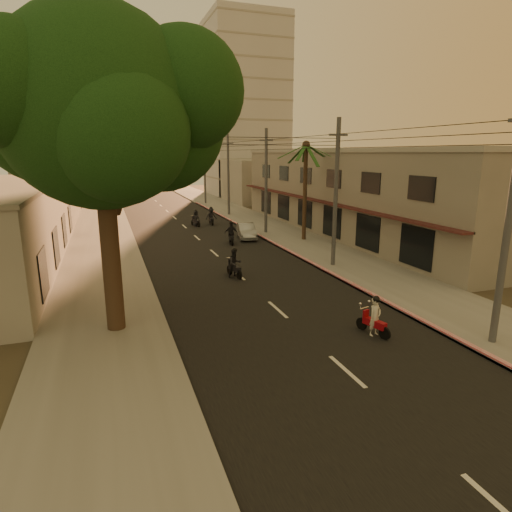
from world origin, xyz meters
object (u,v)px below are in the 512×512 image
object	(u,v)px
broadleaf_tree	(110,110)
scooter_red	(375,318)
scooter_mid_a	(235,264)
scooter_mid_b	(231,234)
parked_car	(246,231)
scooter_far_b	(211,217)
scooter_far_a	(196,219)
palm_tree	(306,150)

from	to	relation	value
broadleaf_tree	scooter_red	distance (m)	12.61
broadleaf_tree	scooter_mid_a	xyz separation A→B (m)	(6.27, 5.55, -7.68)
scooter_mid_b	parked_car	size ratio (longest dim) A/B	0.47
scooter_mid_a	scooter_red	bearing A→B (deg)	-83.21
scooter_mid_b	scooter_far_b	bearing A→B (deg)	94.74
scooter_far_b	scooter_far_a	bearing A→B (deg)	-163.54
palm_tree	scooter_mid_a	distance (m)	13.38
palm_tree	scooter_far_a	size ratio (longest dim) A/B	4.91
palm_tree	scooter_mid_a	xyz separation A→B (m)	(-8.34, -8.31, -6.35)
palm_tree	scooter_far_b	world-z (taller)	palm_tree
scooter_far_a	scooter_far_b	xyz separation A→B (m)	(1.64, 0.42, 0.06)
scooter_mid_a	scooter_far_b	bearing A→B (deg)	70.66
scooter_red	scooter_mid_b	distance (m)	18.41
palm_tree	scooter_far_a	distance (m)	13.56
palm_tree	scooter_mid_b	bearing A→B (deg)	174.42
scooter_mid_a	scooter_far_b	size ratio (longest dim) A/B	0.97
scooter_mid_b	scooter_far_a	xyz separation A→B (m)	(-0.92, 9.18, -0.07)
broadleaf_tree	parked_car	size ratio (longest dim) A/B	3.04
scooter_far_a	parked_car	xyz separation A→B (m)	(2.77, -7.36, -0.13)
broadleaf_tree	scooter_red	xyz separation A→B (m)	(9.12, -3.96, -7.75)
palm_tree	parked_car	size ratio (longest dim) A/B	2.06
scooter_mid_a	scooter_mid_b	bearing A→B (deg)	65.27
scooter_mid_a	broadleaf_tree	bearing A→B (deg)	-148.41
palm_tree	scooter_far_b	size ratio (longest dim) A/B	4.47
palm_tree	parked_car	distance (m)	8.09
palm_tree	scooter_far_b	xyz separation A→B (m)	(-5.27, 10.18, -6.33)
scooter_mid_a	parked_car	size ratio (longest dim) A/B	0.45
scooter_mid_a	scooter_far_a	xyz separation A→B (m)	(1.44, 18.07, -0.04)
broadleaf_tree	scooter_far_b	distance (m)	26.90
scooter_mid_b	palm_tree	bearing A→B (deg)	3.45
scooter_mid_a	scooter_far_a	world-z (taller)	scooter_mid_a
broadleaf_tree	scooter_far_b	xyz separation A→B (m)	(9.34, 24.03, -7.66)
scooter_mid_b	parked_car	distance (m)	2.61
broadleaf_tree	scooter_far_a	world-z (taller)	broadleaf_tree
broadleaf_tree	scooter_mid_a	distance (m)	11.36
scooter_mid_b	parked_car	xyz separation A→B (m)	(1.86, 1.82, -0.21)
broadleaf_tree	scooter_red	size ratio (longest dim) A/B	7.45
palm_tree	scooter_mid_b	xyz separation A→B (m)	(-5.99, 0.59, -6.32)
palm_tree	scooter_far_a	bearing A→B (deg)	125.27
scooter_mid_b	scooter_far_a	bearing A→B (deg)	104.74
scooter_far_b	parked_car	world-z (taller)	scooter_far_b
scooter_mid_b	scooter_far_b	distance (m)	9.62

